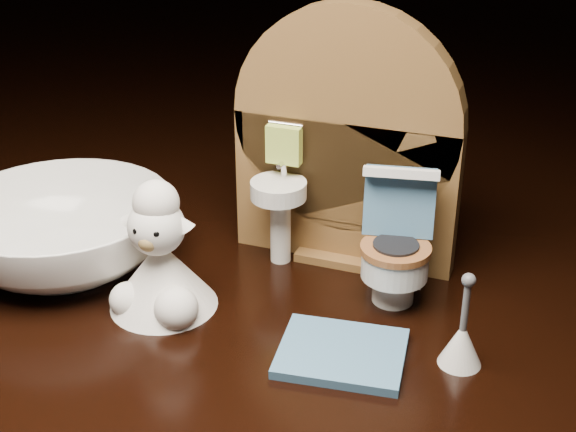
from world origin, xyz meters
name	(u,v)px	position (x,y,z in m)	size (l,w,h in m)	color
backdrop_panel	(344,153)	(0.00, 0.06, 0.07)	(0.13, 0.05, 0.15)	brown
toy_toilet	(396,250)	(0.04, 0.03, 0.03)	(0.04, 0.05, 0.07)	white
bath_mat	(342,353)	(0.03, -0.03, 0.00)	(0.06, 0.05, 0.00)	teal
toilet_brush	(462,341)	(0.08, -0.02, 0.01)	(0.02, 0.02, 0.05)	white
plush_lamb	(160,265)	(-0.07, -0.02, 0.03)	(0.06, 0.06, 0.07)	white
ceramic_bowl	(63,233)	(-0.15, 0.00, 0.02)	(0.13, 0.13, 0.04)	white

